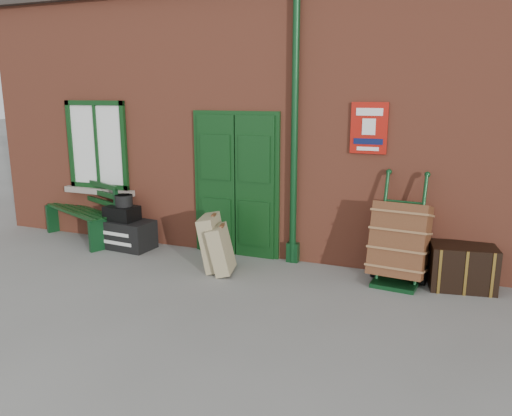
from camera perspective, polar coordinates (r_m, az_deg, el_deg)
The scene contains 10 objects.
ground at distance 6.68m, azimuth -4.99°, elevation -9.21°, with size 80.00×80.00×0.00m, color gray.
station_building at distance 9.44m, azimuth 4.41°, elevation 10.78°, with size 10.30×4.30×4.36m.
bench at distance 9.27m, azimuth -19.04°, elevation -0.08°, with size 1.79×1.18×1.07m.
houdini_trunk at distance 8.58m, azimuth -14.67°, elevation -2.89°, with size 0.94×0.52×0.47m, color black.
strongbox at distance 8.52m, azimuth -15.07°, elevation -0.58°, with size 0.52×0.37×0.23m, color black.
hatbox at distance 8.48m, azimuth -14.87°, elevation 0.83°, with size 0.28×0.28×0.19m, color black.
suitcase_back at distance 7.28m, azimuth -4.95°, elevation -3.93°, with size 0.22×0.56×0.78m, color tan.
suitcase_front at distance 7.13m, azimuth -4.00°, elevation -4.73°, with size 0.20×0.50×0.67m, color tan.
porter_trolley at distance 6.97m, azimuth 16.11°, elevation -3.74°, with size 0.78×0.84×1.47m.
dark_trunk at distance 7.12m, azimuth 22.49°, elevation -6.23°, with size 0.81×0.53×0.59m, color black.
Camera 1 is at (2.80, -5.51, 2.51)m, focal length 35.00 mm.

